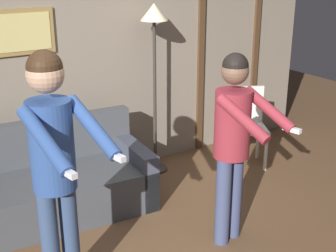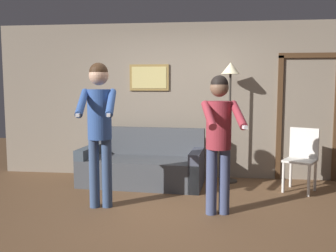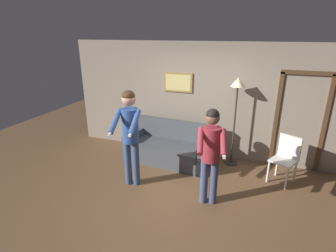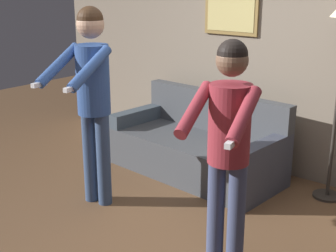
{
  "view_description": "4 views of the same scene",
  "coord_description": "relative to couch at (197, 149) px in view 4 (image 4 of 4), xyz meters",
  "views": [
    {
      "loc": [
        -1.79,
        -2.7,
        2.38
      ],
      "look_at": [
        0.03,
        0.17,
        1.14
      ],
      "focal_mm": 50.0,
      "sensor_mm": 36.0,
      "label": 1
    },
    {
      "loc": [
        0.5,
        -4.41,
        1.56
      ],
      "look_at": [
        -0.02,
        -0.01,
        1.08
      ],
      "focal_mm": 40.0,
      "sensor_mm": 36.0,
      "label": 2
    },
    {
      "loc": [
        1.23,
        -3.79,
        2.78
      ],
      "look_at": [
        -0.18,
        0.14,
        1.28
      ],
      "focal_mm": 28.0,
      "sensor_mm": 36.0,
      "label": 3
    },
    {
      "loc": [
        2.2,
        -2.64,
        2.04
      ],
      "look_at": [
        0.09,
        -0.02,
        0.99
      ],
      "focal_mm": 50.0,
      "sensor_mm": 36.0,
      "label": 4
    }
  ],
  "objects": [
    {
      "name": "ground_plane",
      "position": [
        0.58,
        -1.32,
        -0.28
      ],
      "size": [
        12.0,
        12.0,
        0.0
      ],
      "primitive_type": "plane",
      "color": "brown"
    },
    {
      "name": "person_standing_right",
      "position": [
        1.17,
        -1.29,
        0.73
      ],
      "size": [
        0.52,
        0.65,
        1.68
      ],
      "color": "#3D476A",
      "rests_on": "ground_plane"
    },
    {
      "name": "couch",
      "position": [
        0.0,
        0.0,
        0.0
      ],
      "size": [
        1.96,
        0.99,
        0.87
      ],
      "color": "#45484D",
      "rests_on": "ground_plane"
    },
    {
      "name": "back_wall_assembly",
      "position": [
        0.61,
        0.61,
        1.02
      ],
      "size": [
        6.4,
        0.1,
        2.6
      ],
      "color": "gray",
      "rests_on": "ground_plane"
    },
    {
      "name": "person_standing_left",
      "position": [
        -0.32,
        -1.2,
        0.86
      ],
      "size": [
        0.51,
        0.74,
        1.84
      ],
      "color": "#344A6F",
      "rests_on": "ground_plane"
    }
  ]
}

